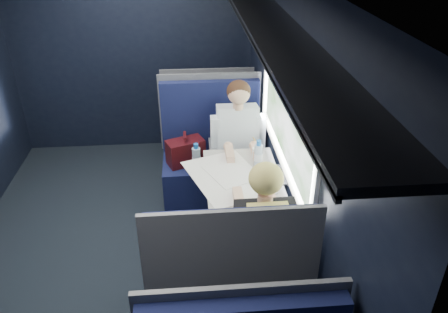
{
  "coord_description": "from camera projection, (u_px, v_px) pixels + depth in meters",
  "views": [
    {
      "loc": [
        0.64,
        -3.03,
        2.67
      ],
      "look_at": [
        0.9,
        0.0,
        0.95
      ],
      "focal_mm": 35.0,
      "sensor_mm": 36.0,
      "label": 1
    }
  ],
  "objects": [
    {
      "name": "ground",
      "position": [
        124.0,
        254.0,
        3.9
      ],
      "size": [
        2.8,
        4.2,
        0.01
      ],
      "primitive_type": "cube",
      "color": "black"
    },
    {
      "name": "room_shell",
      "position": [
        104.0,
        98.0,
        3.17
      ],
      "size": [
        3.0,
        4.4,
        2.4
      ],
      "color": "black",
      "rests_on": "ground"
    },
    {
      "name": "table",
      "position": [
        240.0,
        186.0,
        3.64
      ],
      "size": [
        0.62,
        1.0,
        0.74
      ],
      "color": "#54565E",
      "rests_on": "ground"
    },
    {
      "name": "seat_bay_near",
      "position": [
        211.0,
        160.0,
        4.5
      ],
      "size": [
        1.04,
        0.62,
        1.26
      ],
      "color": "#0B0F33",
      "rests_on": "ground"
    },
    {
      "name": "seat_bay_far",
      "position": [
        228.0,
        287.0,
        2.99
      ],
      "size": [
        1.04,
        0.62,
        1.26
      ],
      "color": "#0B0F33",
      "rests_on": "ground"
    },
    {
      "name": "seat_row_front",
      "position": [
        207.0,
        123.0,
        5.31
      ],
      "size": [
        1.04,
        0.51,
        1.16
      ],
      "color": "#0B0F33",
      "rests_on": "ground"
    },
    {
      "name": "man",
      "position": [
        238.0,
        141.0,
        4.23
      ],
      "size": [
        0.53,
        0.56,
        1.32
      ],
      "color": "black",
      "rests_on": "ground"
    },
    {
      "name": "woman",
      "position": [
        262.0,
        234.0,
        3.0
      ],
      "size": [
        0.53,
        0.56,
        1.32
      ],
      "color": "black",
      "rests_on": "ground"
    },
    {
      "name": "papers",
      "position": [
        227.0,
        177.0,
        3.61
      ],
      "size": [
        0.76,
        0.9,
        0.01
      ],
      "primitive_type": "cube",
      "rotation": [
        0.0,
        0.0,
        0.35
      ],
      "color": "white",
      "rests_on": "table"
    },
    {
      "name": "laptop",
      "position": [
        281.0,
        169.0,
        3.61
      ],
      "size": [
        0.24,
        0.32,
        0.23
      ],
      "color": "silver",
      "rests_on": "table"
    },
    {
      "name": "bottle_small",
      "position": [
        258.0,
        155.0,
        3.72
      ],
      "size": [
        0.07,
        0.07,
        0.25
      ],
      "color": "silver",
      "rests_on": "table"
    },
    {
      "name": "cup",
      "position": [
        256.0,
        153.0,
        3.88
      ],
      "size": [
        0.07,
        0.07,
        0.09
      ],
      "primitive_type": "cylinder",
      "color": "white",
      "rests_on": "table"
    }
  ]
}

